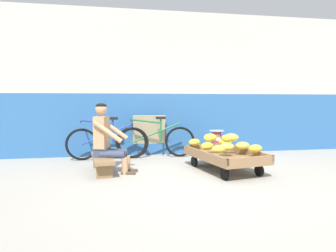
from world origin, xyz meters
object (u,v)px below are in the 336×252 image
weighing_scale (217,137)px  sign_board (149,135)px  low_bench (102,160)px  vendor_seated (107,138)px  bicycle_far_left (156,141)px  shopping_bag (240,158)px  banana_cart (225,157)px  plastic_crate (216,152)px  bicycle_near_left (108,142)px

weighing_scale → sign_board: size_ratio=0.34×
low_bench → vendor_seated: 0.38m
bicycle_far_left → shopping_bag: bicycle_far_left is taller
banana_cart → vendor_seated: vendor_seated is taller
plastic_crate → weighing_scale: (-0.00, -0.00, 0.30)m
bicycle_far_left → sign_board: sign_board is taller
plastic_crate → bicycle_near_left: 2.20m
plastic_crate → low_bench: bearing=-161.9°
plastic_crate → vendor_seated: bearing=-160.6°
banana_cart → shopping_bag: banana_cart is taller
bicycle_near_left → sign_board: (0.87, 0.34, 0.08)m
plastic_crate → weighing_scale: 0.30m
vendor_seated → sign_board: bearing=60.3°
banana_cart → low_bench: size_ratio=1.40×
low_bench → plastic_crate: size_ratio=3.14×
shopping_bag → sign_board: bearing=140.6°
plastic_crate → shopping_bag: size_ratio=1.50×
bicycle_near_left → weighing_scale: bearing=-10.8°
bicycle_far_left → low_bench: bearing=-131.8°
low_bench → bicycle_near_left: bearing=86.5°
vendor_seated → sign_board: size_ratio=1.30×
banana_cart → low_bench: (-2.02, 0.25, -0.04)m
weighing_scale → sign_board: sign_board is taller
plastic_crate → shopping_bag: (0.28, -0.53, -0.03)m
low_bench → sign_board: bearing=57.5°
vendor_seated → plastic_crate: (2.14, 0.75, -0.42)m
vendor_seated → shopping_bag: bearing=5.2°
bicycle_near_left → banana_cart: bearing=-35.4°
low_bench → plastic_crate: plastic_crate is taller
weighing_scale → bicycle_near_left: bearing=169.2°
bicycle_near_left → shopping_bag: (2.43, -0.94, -0.23)m
low_bench → weighing_scale: (2.22, 0.73, 0.25)m
banana_cart → plastic_crate: bearing=78.6°
shopping_bag → vendor_seated: bearing=-174.8°
bicycle_near_left → vendor_seated: bearing=-89.2°
plastic_crate → bicycle_far_left: bearing=159.1°
bicycle_far_left → sign_board: 0.33m
banana_cart → bicycle_far_left: bearing=124.3°
plastic_crate → banana_cart: bearing=-101.4°
low_bench → plastic_crate: (2.22, 0.73, -0.05)m
plastic_crate → sign_board: size_ratio=0.41×
low_bench → bicycle_far_left: bicycle_far_left is taller
bicycle_near_left → sign_board: bearing=21.2°
banana_cart → sign_board: size_ratio=1.80×
vendor_seated → weighing_scale: vendor_seated is taller
shopping_bag → banana_cart: bearing=-136.8°
vendor_seated → shopping_bag: size_ratio=4.75×
low_bench → shopping_bag: bearing=4.5°
bicycle_near_left → shopping_bag: size_ratio=6.92×
vendor_seated → plastic_crate: vendor_seated is taller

